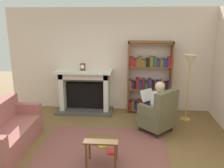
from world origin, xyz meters
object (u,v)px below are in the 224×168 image
(fireplace, at_px, (85,89))
(armchair_reading, at_px, (159,114))
(bookshelf, at_px, (149,80))
(seated_reader, at_px, (155,104))
(sofa_floral, at_px, (6,133))
(floor_lamp, at_px, (190,65))
(side_table, at_px, (102,143))
(mantel_clock, at_px, (83,67))

(fireplace, xyz_separation_m, armchair_reading, (1.84, -1.18, -0.17))
(bookshelf, height_order, seated_reader, bookshelf)
(seated_reader, xyz_separation_m, sofa_floral, (-2.87, -1.02, -0.30))
(sofa_floral, bearing_deg, seated_reader, -71.85)
(sofa_floral, relative_size, floor_lamp, 1.07)
(bookshelf, bearing_deg, armchair_reading, -83.35)
(bookshelf, bearing_deg, sofa_floral, -142.65)
(fireplace, relative_size, side_table, 2.66)
(armchair_reading, height_order, sofa_floral, armchair_reading)
(seated_reader, distance_m, sofa_floral, 3.06)
(mantel_clock, bearing_deg, floor_lamp, -7.29)
(floor_lamp, bearing_deg, side_table, -131.29)
(bookshelf, bearing_deg, floor_lamp, -27.97)
(seated_reader, relative_size, floor_lamp, 0.71)
(mantel_clock, relative_size, armchair_reading, 0.18)
(bookshelf, relative_size, side_table, 3.35)
(bookshelf, distance_m, seated_reader, 1.16)
(sofa_floral, bearing_deg, armchair_reading, -73.78)
(fireplace, height_order, seated_reader, seated_reader)
(seated_reader, bearing_deg, fireplace, -78.44)
(bookshelf, bearing_deg, seated_reader, -87.16)
(mantel_clock, bearing_deg, armchair_reading, -30.06)
(mantel_clock, height_order, armchair_reading, mantel_clock)
(armchair_reading, distance_m, floor_lamp, 1.41)
(bookshelf, xyz_separation_m, floor_lamp, (0.88, -0.47, 0.48))
(mantel_clock, bearing_deg, bookshelf, 4.52)
(armchair_reading, height_order, floor_lamp, floor_lamp)
(mantel_clock, bearing_deg, fireplace, 80.06)
(sofa_floral, xyz_separation_m, floor_lamp, (3.69, 1.68, 1.04))
(fireplace, bearing_deg, mantel_clock, -99.94)
(armchair_reading, xyz_separation_m, seated_reader, (-0.09, 0.08, 0.20))
(mantel_clock, xyz_separation_m, armchair_reading, (1.86, -1.08, -0.79))
(fireplace, xyz_separation_m, sofa_floral, (-1.11, -2.11, -0.27))
(mantel_clock, relative_size, floor_lamp, 0.11)
(side_table, distance_m, floor_lamp, 2.91)
(seated_reader, bearing_deg, bookshelf, -133.62)
(bookshelf, distance_m, armchair_reading, 1.30)
(fireplace, relative_size, seated_reader, 1.31)
(fireplace, height_order, bookshelf, bookshelf)
(seated_reader, xyz_separation_m, side_table, (-0.99, -1.41, -0.21))
(side_table, bearing_deg, seated_reader, 54.83)
(armchair_reading, bearing_deg, side_table, 4.47)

